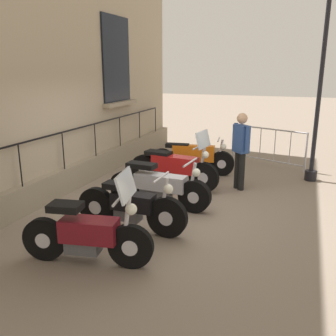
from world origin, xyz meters
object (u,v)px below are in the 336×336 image
object	(u,v)px
motorcycle_red	(174,168)
pedestrian_standing	(241,147)
motorcycle_maroon	(88,234)
lamppost	(324,50)
motorcycle_orange	(192,158)
crowd_barrier	(267,145)
motorcycle_silver	(158,187)
motorcycle_black	(131,208)

from	to	relation	value
motorcycle_red	pedestrian_standing	xyz separation A→B (m)	(1.41, 0.41, 0.50)
motorcycle_maroon	motorcycle_red	bearing A→B (deg)	90.72
motorcycle_maroon	lamppost	xyz separation A→B (m)	(2.88, 5.28, 2.57)
motorcycle_orange	crowd_barrier	size ratio (longest dim) A/B	1.04
crowd_barrier	motorcycle_maroon	bearing A→B (deg)	-105.03
motorcycle_orange	crowd_barrier	bearing A→B (deg)	42.79
motorcycle_maroon	motorcycle_orange	bearing A→B (deg)	89.85
crowd_barrier	pedestrian_standing	xyz separation A→B (m)	(-0.35, -2.38, 0.40)
motorcycle_red	lamppost	bearing A→B (deg)	29.90
motorcycle_silver	motorcycle_orange	xyz separation A→B (m)	(-0.06, 2.43, 0.02)
motorcycle_maroon	motorcycle_silver	xyz separation A→B (m)	(0.08, 2.38, -0.04)
motorcycle_maroon	crowd_barrier	distance (m)	6.61
motorcycle_red	pedestrian_standing	distance (m)	1.55
motorcycle_black	motorcycle_red	world-z (taller)	motorcycle_red
crowd_barrier	motorcycle_silver	bearing A→B (deg)	-112.26
motorcycle_red	motorcycle_orange	xyz separation A→B (m)	(0.06, 1.21, -0.05)
pedestrian_standing	motorcycle_silver	bearing A→B (deg)	-128.46
motorcycle_black	motorcycle_silver	bearing A→B (deg)	90.02
motorcycle_silver	motorcycle_orange	bearing A→B (deg)	91.49
crowd_barrier	motorcycle_red	bearing A→B (deg)	-122.29
pedestrian_standing	motorcycle_maroon	bearing A→B (deg)	-108.83
motorcycle_maroon	motorcycle_black	xyz separation A→B (m)	(0.08, 1.18, -0.03)
lamppost	motorcycle_red	bearing A→B (deg)	-150.10
lamppost	motorcycle_maroon	bearing A→B (deg)	-118.59
motorcycle_red	motorcycle_orange	world-z (taller)	motorcycle_red
motorcycle_maroon	pedestrian_standing	distance (m)	4.26
lamppost	crowd_barrier	size ratio (longest dim) A/B	2.12
motorcycle_silver	lamppost	bearing A→B (deg)	45.97
motorcycle_black	pedestrian_standing	world-z (taller)	pedestrian_standing
motorcycle_red	crowd_barrier	bearing A→B (deg)	57.71
lamppost	pedestrian_standing	world-z (taller)	lamppost
motorcycle_silver	motorcycle_orange	world-z (taller)	motorcycle_silver
motorcycle_red	lamppost	xyz separation A→B (m)	(2.92, 1.68, 2.54)
motorcycle_maroon	motorcycle_orange	size ratio (longest dim) A/B	0.87
motorcycle_orange	motorcycle_red	bearing A→B (deg)	-92.77
motorcycle_red	pedestrian_standing	world-z (taller)	pedestrian_standing
motorcycle_orange	motorcycle_maroon	bearing A→B (deg)	-90.15
motorcycle_maroon	motorcycle_black	size ratio (longest dim) A/B	0.95
motorcycle_black	motorcycle_maroon	bearing A→B (deg)	-93.70
lamppost	crowd_barrier	distance (m)	2.92
crowd_barrier	pedestrian_standing	size ratio (longest dim) A/B	1.22
motorcycle_maroon	motorcycle_silver	world-z (taller)	motorcycle_maroon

